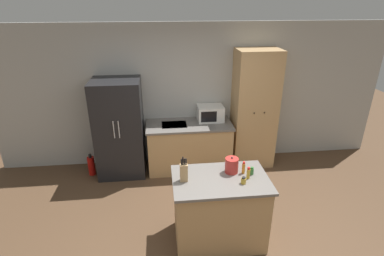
{
  "coord_description": "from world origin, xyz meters",
  "views": [
    {
      "loc": [
        -0.61,
        -2.95,
        2.96
      ],
      "look_at": [
        -0.12,
        1.4,
        1.05
      ],
      "focal_mm": 28.0,
      "sensor_mm": 36.0,
      "label": 1
    }
  ],
  "objects": [
    {
      "name": "spice_bottle_green_herb",
      "position": [
        0.33,
        -0.05,
        0.97
      ],
      "size": [
        0.06,
        0.06,
        0.08
      ],
      "color": "gold",
      "rests_on": "kitchen_island"
    },
    {
      "name": "kitchen_island",
      "position": [
        0.08,
        0.09,
        0.47
      ],
      "size": [
        1.18,
        0.77,
        0.94
      ],
      "color": "tan",
      "rests_on": "ground_plane"
    },
    {
      "name": "spice_bottle_amber_oil",
      "position": [
        0.41,
        0.06,
        1.01
      ],
      "size": [
        0.04,
        0.04,
        0.15
      ],
      "color": "gold",
      "rests_on": "kitchen_island"
    },
    {
      "name": "microwave",
      "position": [
        0.29,
        2.1,
        1.02
      ],
      "size": [
        0.47,
        0.36,
        0.28
      ],
      "color": "white",
      "rests_on": "back_counter"
    },
    {
      "name": "ground_plane",
      "position": [
        0.0,
        0.0,
        0.0
      ],
      "size": [
        14.0,
        14.0,
        0.0
      ],
      "primitive_type": "plane",
      "color": "brown"
    },
    {
      "name": "knife_block",
      "position": [
        -0.37,
        0.09,
        1.06
      ],
      "size": [
        0.09,
        0.07,
        0.32
      ],
      "color": "tan",
      "rests_on": "kitchen_island"
    },
    {
      "name": "pantry_cabinet",
      "position": [
        1.09,
        2.03,
        1.09
      ],
      "size": [
        0.76,
        0.57,
        2.17
      ],
      "color": "tan",
      "rests_on": "ground_plane"
    },
    {
      "name": "wall_back",
      "position": [
        0.0,
        2.33,
        1.3
      ],
      "size": [
        7.2,
        0.06,
        2.6
      ],
      "color": "#B2B2AD",
      "rests_on": "ground_plane"
    },
    {
      "name": "kettle",
      "position": [
        0.24,
        0.22,
        1.03
      ],
      "size": [
        0.17,
        0.17,
        0.22
      ],
      "color": "#B72D28",
      "rests_on": "kitchen_island"
    },
    {
      "name": "fire_extinguisher",
      "position": [
        -1.9,
        1.9,
        0.18
      ],
      "size": [
        0.12,
        0.12,
        0.41
      ],
      "color": "red",
      "rests_on": "ground_plane"
    },
    {
      "name": "spice_bottle_short_red",
      "position": [
        0.39,
        0.18,
        1.01
      ],
      "size": [
        0.04,
        0.04,
        0.16
      ],
      "color": "orange",
      "rests_on": "kitchen_island"
    },
    {
      "name": "back_counter",
      "position": [
        -0.11,
        1.97,
        0.44
      ],
      "size": [
        1.53,
        0.71,
        0.89
      ],
      "color": "tan",
      "rests_on": "ground_plane"
    },
    {
      "name": "spice_bottle_tall_dark",
      "position": [
        0.48,
        0.14,
        0.98
      ],
      "size": [
        0.05,
        0.05,
        0.1
      ],
      "color": "#337033",
      "rests_on": "kitchen_island"
    },
    {
      "name": "refrigerator",
      "position": [
        -1.34,
        1.95,
        0.86
      ],
      "size": [
        0.82,
        0.73,
        1.73
      ],
      "color": "black",
      "rests_on": "ground_plane"
    }
  ]
}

